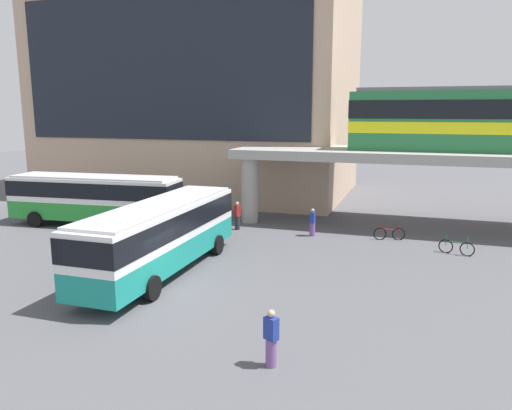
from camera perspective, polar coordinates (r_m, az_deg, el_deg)
ground_plane at (r=29.32m, az=-1.81°, el=-3.49°), size 120.00×120.00×0.00m
station_building at (r=45.42m, az=-6.21°, el=13.59°), size 25.78×15.86×18.93m
elevated_platform at (r=33.13m, az=26.53°, el=4.38°), size 32.71×6.55×4.81m
bus_main at (r=22.53m, az=-10.89°, el=-2.89°), size 2.78×11.04×3.22m
bus_secondary at (r=32.91m, az=-18.19°, el=1.10°), size 11.21×3.41×3.22m
bicycle_red at (r=29.16m, az=15.15°, el=-3.22°), size 1.75×0.50×1.04m
bicycle_green at (r=27.40m, az=22.16°, el=-4.56°), size 1.74×0.55×1.04m
pedestrian_by_bike_rack at (r=30.49m, az=-2.18°, el=-1.34°), size 0.37×0.46×1.75m
pedestrian_waiting_near_stop at (r=29.12m, az=6.54°, el=-2.11°), size 0.32×0.41×1.64m
pedestrian_at_kerb at (r=14.63m, az=1.76°, el=-15.33°), size 0.47×0.42×1.73m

